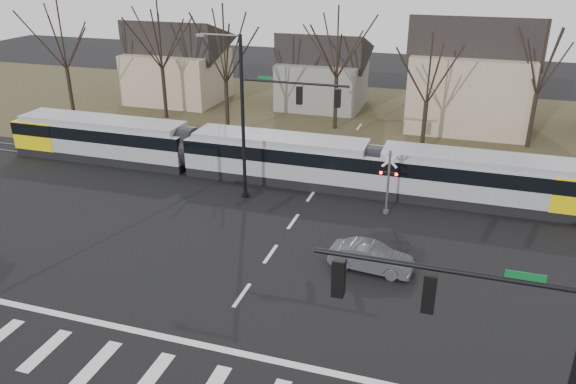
% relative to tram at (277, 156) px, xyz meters
% --- Properties ---
extents(ground, '(140.00, 140.00, 0.00)m').
position_rel_tram_xyz_m(ground, '(3.01, -16.00, -1.71)').
color(ground, black).
extents(grass_verge, '(140.00, 28.00, 0.01)m').
position_rel_tram_xyz_m(grass_verge, '(3.01, 16.00, -1.70)').
color(grass_verge, '#38331E').
rests_on(grass_verge, ground).
extents(crosswalk, '(27.00, 2.60, 0.01)m').
position_rel_tram_xyz_m(crosswalk, '(3.01, -20.00, -1.70)').
color(crosswalk, silver).
rests_on(crosswalk, ground).
extents(stop_line, '(28.00, 0.35, 0.01)m').
position_rel_tram_xyz_m(stop_line, '(3.01, -17.80, -1.70)').
color(stop_line, silver).
rests_on(stop_line, ground).
extents(lane_dashes, '(0.18, 30.00, 0.01)m').
position_rel_tram_xyz_m(lane_dashes, '(3.01, -0.00, -1.70)').
color(lane_dashes, silver).
rests_on(lane_dashes, ground).
extents(rail_pair, '(90.00, 1.52, 0.06)m').
position_rel_tram_xyz_m(rail_pair, '(3.01, -0.20, -1.68)').
color(rail_pair, '#59595E').
rests_on(rail_pair, ground).
extents(tram, '(41.37, 3.07, 3.14)m').
position_rel_tram_xyz_m(tram, '(0.00, 0.00, 0.00)').
color(tram, gray).
rests_on(tram, ground).
extents(sedan, '(2.19, 4.38, 1.36)m').
position_rel_tram_xyz_m(sedan, '(8.26, -9.93, -1.03)').
color(sedan, '#45464B').
rests_on(sedan, ground).
extents(signal_pole_near_right, '(6.72, 0.44, 8.00)m').
position_rel_tram_xyz_m(signal_pole_near_right, '(13.12, -22.00, 3.46)').
color(signal_pole_near_right, black).
rests_on(signal_pole_near_right, ground).
extents(signal_pole_far, '(9.28, 0.44, 10.20)m').
position_rel_tram_xyz_m(signal_pole_far, '(0.60, -3.50, 3.99)').
color(signal_pole_far, black).
rests_on(signal_pole_far, ground).
extents(rail_crossing_signal, '(1.08, 0.36, 4.00)m').
position_rel_tram_xyz_m(rail_crossing_signal, '(8.01, -3.21, 0.18)').
color(rail_crossing_signal, '#59595B').
rests_on(rail_crossing_signal, ground).
extents(tree_row, '(59.20, 7.20, 10.00)m').
position_rel_tram_xyz_m(tree_row, '(5.01, 10.00, 3.29)').
color(tree_row, black).
rests_on(tree_row, ground).
extents(house_a, '(9.72, 8.64, 8.60)m').
position_rel_tram_xyz_m(house_a, '(-16.99, 18.00, 2.75)').
color(house_a, tan).
rests_on(house_a, ground).
extents(house_b, '(8.64, 7.56, 7.65)m').
position_rel_tram_xyz_m(house_b, '(-1.99, 20.00, 2.26)').
color(house_b, slate).
rests_on(house_b, ground).
extents(house_c, '(10.80, 8.64, 10.10)m').
position_rel_tram_xyz_m(house_c, '(12.01, 17.00, 3.52)').
color(house_c, tan).
rests_on(house_c, ground).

